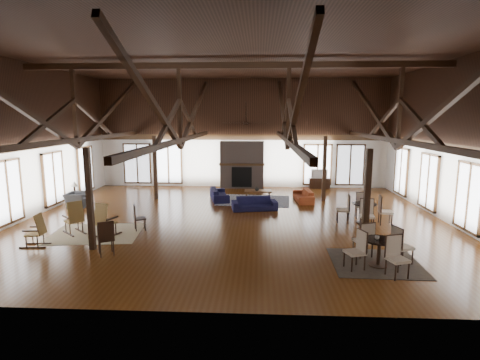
# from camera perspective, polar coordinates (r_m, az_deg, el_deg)

# --- Properties ---
(floor) EXTENTS (16.00, 16.00, 0.00)m
(floor) POSITION_cam_1_polar(r_m,az_deg,el_deg) (14.53, -0.94, -6.04)
(floor) COLOR #552F12
(floor) RESTS_ON ground
(ceiling) EXTENTS (16.00, 14.00, 0.02)m
(ceiling) POSITION_cam_1_polar(r_m,az_deg,el_deg) (14.16, -1.00, 18.06)
(ceiling) COLOR black
(ceiling) RESTS_ON wall_back
(wall_back) EXTENTS (16.00, 0.02, 6.00)m
(wall_back) POSITION_cam_1_polar(r_m,az_deg,el_deg) (21.01, 0.35, 7.07)
(wall_back) COLOR white
(wall_back) RESTS_ON floor
(wall_front) EXTENTS (16.00, 0.02, 6.00)m
(wall_front) POSITION_cam_1_polar(r_m,az_deg,el_deg) (7.09, -4.85, 2.22)
(wall_front) COLOR white
(wall_front) RESTS_ON floor
(wall_left) EXTENTS (0.02, 14.00, 6.00)m
(wall_left) POSITION_cam_1_polar(r_m,az_deg,el_deg) (16.62, -29.80, 5.17)
(wall_left) COLOR white
(wall_left) RESTS_ON floor
(wall_right) EXTENTS (0.02, 14.00, 6.00)m
(wall_right) POSITION_cam_1_polar(r_m,az_deg,el_deg) (15.67, 29.79, 4.99)
(wall_right) COLOR white
(wall_right) RESTS_ON floor
(roof_truss) EXTENTS (15.60, 14.07, 3.14)m
(roof_truss) POSITION_cam_1_polar(r_m,az_deg,el_deg) (14.00, -0.98, 10.06)
(roof_truss) COLOR black
(roof_truss) RESTS_ON wall_back
(post_grid) EXTENTS (8.16, 7.16, 3.05)m
(post_grid) POSITION_cam_1_polar(r_m,az_deg,el_deg) (14.20, -0.95, -0.10)
(post_grid) COLOR black
(post_grid) RESTS_ON floor
(fireplace) EXTENTS (2.50, 0.69, 2.60)m
(fireplace) POSITION_cam_1_polar(r_m,az_deg,el_deg) (20.82, 0.30, 2.32)
(fireplace) COLOR #6C5B52
(fireplace) RESTS_ON floor
(ceiling_fan) EXTENTS (1.60, 1.60, 0.75)m
(ceiling_fan) POSITION_cam_1_polar(r_m,az_deg,el_deg) (12.98, 0.95, 8.79)
(ceiling_fan) COLOR black
(ceiling_fan) RESTS_ON roof_truss
(sofa_navy_front) EXTENTS (2.01, 1.09, 0.56)m
(sofa_navy_front) POSITION_cam_1_polar(r_m,az_deg,el_deg) (15.95, 2.22, -3.60)
(sofa_navy_front) COLOR #141437
(sofa_navy_front) RESTS_ON floor
(sofa_navy_left) EXTENTS (2.01, 1.14, 0.55)m
(sofa_navy_left) POSITION_cam_1_polar(r_m,az_deg,el_deg) (17.93, -3.16, -2.15)
(sofa_navy_left) COLOR #141334
(sofa_navy_left) RESTS_ON floor
(sofa_orange) EXTENTS (1.87, 0.85, 0.53)m
(sofa_orange) POSITION_cam_1_polar(r_m,az_deg,el_deg) (17.87, 9.61, -2.34)
(sofa_orange) COLOR #903B1C
(sofa_orange) RESTS_ON floor
(coffee_table) EXTENTS (1.28, 0.66, 0.49)m
(coffee_table) POSITION_cam_1_polar(r_m,az_deg,el_deg) (17.73, 2.76, -1.77)
(coffee_table) COLOR brown
(coffee_table) RESTS_ON floor
(vase) EXTENTS (0.22, 0.22, 0.21)m
(vase) POSITION_cam_1_polar(r_m,az_deg,el_deg) (17.61, 2.60, -1.31)
(vase) COLOR #B2B2B2
(vase) RESTS_ON coffee_table
(armchair) EXTENTS (1.01, 0.89, 0.63)m
(armchair) POSITION_cam_1_polar(r_m,az_deg,el_deg) (18.03, -23.56, -2.75)
(armchair) COLOR #303033
(armchair) RESTS_ON floor
(side_table_lamp) EXTENTS (0.41, 0.41, 1.04)m
(side_table_lamp) POSITION_cam_1_polar(r_m,az_deg,el_deg) (18.68, -23.85, -2.12)
(side_table_lamp) COLOR black
(side_table_lamp) RESTS_ON floor
(rocking_chair_a) EXTENTS (0.97, 0.94, 1.14)m
(rocking_chair_a) POSITION_cam_1_polar(r_m,az_deg,el_deg) (13.82, -23.88, -5.40)
(rocking_chair_a) COLOR olive
(rocking_chair_a) RESTS_ON floor
(rocking_chair_b) EXTENTS (0.77, 1.01, 1.16)m
(rocking_chair_b) POSITION_cam_1_polar(r_m,az_deg,el_deg) (13.11, -20.05, -5.89)
(rocking_chair_b) COLOR olive
(rocking_chair_b) RESTS_ON floor
(rocking_chair_c) EXTENTS (0.82, 0.48, 1.02)m
(rocking_chair_c) POSITION_cam_1_polar(r_m,az_deg,el_deg) (13.04, -28.49, -6.87)
(rocking_chair_c) COLOR olive
(rocking_chair_c) RESTS_ON floor
(side_chair_a) EXTENTS (0.51, 0.51, 0.92)m
(side_chair_a) POSITION_cam_1_polar(r_m,az_deg,el_deg) (13.52, -15.40, -5.24)
(side_chair_a) COLOR black
(side_chair_a) RESTS_ON floor
(side_chair_b) EXTENTS (0.60, 0.60, 1.04)m
(side_chair_b) POSITION_cam_1_polar(r_m,az_deg,el_deg) (11.33, -19.76, -7.97)
(side_chair_b) COLOR black
(side_chair_b) RESTS_ON floor
(cafe_table_near) EXTENTS (1.98, 1.98, 1.01)m
(cafe_table_near) POSITION_cam_1_polar(r_m,az_deg,el_deg) (10.68, 20.45, -9.62)
(cafe_table_near) COLOR black
(cafe_table_near) RESTS_ON floor
(cafe_table_far) EXTENTS (2.06, 2.06, 1.06)m
(cafe_table_far) POSITION_cam_1_polar(r_m,az_deg,el_deg) (14.65, 18.39, -4.28)
(cafe_table_far) COLOR black
(cafe_table_far) RESTS_ON floor
(cup_near) EXTENTS (0.14, 0.14, 0.09)m
(cup_near) POSITION_cam_1_polar(r_m,az_deg,el_deg) (10.60, 20.17, -8.22)
(cup_near) COLOR #B2B2B2
(cup_near) RESTS_ON cafe_table_near
(cup_far) EXTENTS (0.14, 0.14, 0.10)m
(cup_far) POSITION_cam_1_polar(r_m,az_deg,el_deg) (14.65, 18.08, -3.13)
(cup_far) COLOR #B2B2B2
(cup_far) RESTS_ON cafe_table_far
(tv_console) EXTENTS (1.13, 0.42, 0.56)m
(tv_console) POSITION_cam_1_polar(r_m,az_deg,el_deg) (21.30, 11.98, -0.47)
(tv_console) COLOR black
(tv_console) RESTS_ON floor
(television) EXTENTS (0.88, 0.19, 0.50)m
(television) POSITION_cam_1_polar(r_m,az_deg,el_deg) (21.21, 11.98, 0.95)
(television) COLOR #B2B2B2
(television) RESTS_ON tv_console
(rug_tan) EXTENTS (3.17, 2.61, 0.01)m
(rug_tan) POSITION_cam_1_polar(r_m,az_deg,el_deg) (13.73, -21.09, -7.60)
(rug_tan) COLOR tan
(rug_tan) RESTS_ON floor
(rug_navy) EXTENTS (3.52, 2.75, 0.01)m
(rug_navy) POSITION_cam_1_polar(r_m,az_deg,el_deg) (17.78, 2.11, -3.13)
(rug_navy) COLOR #172042
(rug_navy) RESTS_ON floor
(rug_dark) EXTENTS (2.38, 2.18, 0.01)m
(rug_dark) POSITION_cam_1_polar(r_m,az_deg,el_deg) (11.01, 19.96, -11.78)
(rug_dark) COLOR black
(rug_dark) RESTS_ON floor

